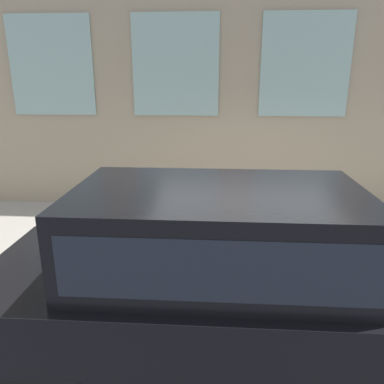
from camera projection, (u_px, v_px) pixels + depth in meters
name	position (u px, v px, depth m)	size (l,w,h in m)	color
ground_plane	(243.00, 285.00, 5.17)	(80.00, 80.00, 0.00)	#47474C
sidewalk	(238.00, 237.00, 6.49)	(2.83, 60.00, 0.17)	#A8A093
building_facade	(241.00, 29.00, 6.95)	(0.33, 40.00, 7.21)	tan
fire_hydrant	(210.00, 228.00, 5.51)	(0.36, 0.46, 0.86)	red
person	(175.00, 204.00, 5.87)	(0.27, 0.18, 1.11)	#998466
parked_truck_black_near	(212.00, 263.00, 3.68)	(1.85, 4.38, 1.76)	black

